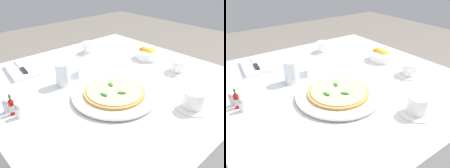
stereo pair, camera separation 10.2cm
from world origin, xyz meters
The scene contains 14 objects.
dining_table centered at (0.00, 0.00, 0.60)m, with size 1.10×1.10×0.73m.
pizza_plate centered at (-0.13, 0.09, 0.74)m, with size 0.35×0.35×0.02m.
pizza centered at (-0.13, 0.09, 0.76)m, with size 0.25×0.25×0.02m.
coffee_cup_near_right centered at (-0.16, -0.31, 0.76)m, with size 0.13×0.13×0.06m.
coffee_cup_center_back centered at (0.36, -0.15, 0.76)m, with size 0.13×0.13×0.07m.
coffee_cup_far_right centered at (-0.39, -0.08, 0.76)m, with size 0.13×0.13×0.07m.
water_glass_back_corner centered at (0.11, 0.19, 0.77)m, with size 0.07×0.07×0.10m.
napkin_folded centered at (0.37, 0.27, 0.74)m, with size 0.24×0.16×0.02m.
dinner_knife centered at (0.37, 0.27, 0.75)m, with size 0.20×0.04×0.01m.
citrus_bowl centered at (0.06, -0.35, 0.76)m, with size 0.15×0.15×0.07m.
hot_sauce_bottle centered at (0.03, 0.45, 0.76)m, with size 0.02×0.02×0.08m.
salt_shaker centered at (0.06, 0.46, 0.76)m, with size 0.03×0.03×0.06m.
pepper_shaker centered at (0.00, 0.44, 0.76)m, with size 0.03×0.03×0.06m.
menu_card centered at (0.14, 0.08, 0.76)m, with size 0.08×0.05×0.06m.
Camera 2 is at (-0.79, 0.57, 1.23)m, focal length 37.21 mm.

